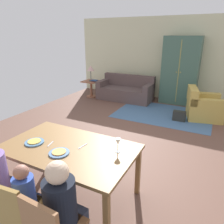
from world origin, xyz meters
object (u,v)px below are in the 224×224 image
object	(u,v)px
dining_chair_child	(16,211)
side_table	(91,86)
book_upper	(94,80)
plate_near_man	(34,142)
person_woman	(64,214)
dining_table	(69,152)
handbag	(179,116)
plate_near_child	(59,153)
couch	(126,91)
book_lower	(95,81)
armoire	(180,71)
armchair	(202,107)
wine_glass	(118,142)
table_lamp	(91,69)
person_child	(29,203)

from	to	relation	value
dining_chair_child	side_table	size ratio (longest dim) A/B	1.50
dining_chair_child	book_upper	xyz separation A→B (m)	(-2.29, 5.20, 0.13)
plate_near_man	person_woman	xyz separation A→B (m)	(0.95, -0.58, -0.26)
dining_table	handbag	bearing A→B (deg)	76.62
dining_chair_child	side_table	distance (m)	5.79
plate_near_child	dining_table	bearing A→B (deg)	90.00
side_table	plate_near_man	bearing A→B (deg)	-66.30
dining_table	couch	distance (m)	4.80
side_table	book_lower	xyz separation A→B (m)	(0.15, 0.02, 0.22)
plate_near_man	armoire	size ratio (longest dim) A/B	0.12
armchair	couch	bearing A→B (deg)	165.16
armchair	dining_chair_child	bearing A→B (deg)	-105.22
couch	armoire	bearing A→B (deg)	14.04
wine_glass	armchair	size ratio (longest dim) A/B	0.18
dining_chair_child	armoire	bearing A→B (deg)	85.53
wine_glass	table_lamp	xyz separation A→B (m)	(-3.07, 4.19, 0.12)
plate_near_man	couch	bearing A→B (deg)	98.77
armoire	person_woman	bearing A→B (deg)	-89.97
person_woman	book_upper	bearing A→B (deg)	118.76
person_child	table_lamp	xyz separation A→B (m)	(-2.44, 5.08, 0.58)
wine_glass	handbag	distance (m)	3.39
plate_near_child	book_lower	distance (m)	5.12
plate_near_man	person_woman	bearing A→B (deg)	-31.30
armchair	armoire	xyz separation A→B (m)	(-0.85, 1.09, 0.73)
book_upper	plate_near_child	bearing A→B (deg)	-63.13
person_woman	armchair	xyz separation A→B (m)	(0.85, 4.66, -0.19)
armchair	book_upper	size ratio (longest dim) A/B	4.68
couch	book_upper	world-z (taller)	couch
side_table	table_lamp	bearing A→B (deg)	153.43
dining_chair_child	table_lamp	distance (m)	5.81
plate_near_child	dining_chair_child	bearing A→B (deg)	-89.27
person_woman	handbag	xyz separation A→B (m)	(0.35, 4.17, -0.38)
book_upper	person_woman	bearing A→B (deg)	-61.24
armchair	plate_near_child	bearing A→B (deg)	-107.73
plate_near_child	armoire	bearing A→B (deg)	84.85
person_child	book_upper	xyz separation A→B (m)	(-2.28, 5.03, 0.19)
table_lamp	couch	bearing A→B (deg)	11.77
side_table	table_lamp	xyz separation A→B (m)	(-0.00, 0.00, 0.63)
plate_near_man	couch	world-z (taller)	couch
side_table	armchair	bearing A→B (deg)	-6.24
plate_near_man	armoire	bearing A→B (deg)	79.65
book_lower	couch	bearing A→B (deg)	12.33
plate_near_child	person_child	size ratio (longest dim) A/B	0.27
dining_table	side_table	world-z (taller)	dining_table
dining_table	person_woman	size ratio (longest dim) A/B	1.55
plate_near_child	book_lower	size ratio (longest dim) A/B	1.14
couch	table_lamp	distance (m)	1.45
armchair	armoire	distance (m)	1.57
armoire	table_lamp	xyz separation A→B (m)	(-2.92, -0.68, -0.04)
person_child	person_woman	world-z (taller)	person_woman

